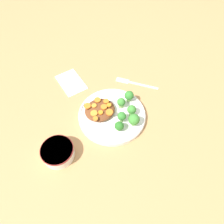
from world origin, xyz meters
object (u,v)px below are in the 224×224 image
object	(u,v)px
fork	(133,83)
napkin	(71,82)
dip_bowl	(58,152)
plate	(112,115)

from	to	relation	value
fork	napkin	xyz separation A→B (m)	(0.14, 0.24, 0.00)
dip_bowl	napkin	size ratio (longest dim) A/B	0.75
dip_bowl	napkin	xyz separation A→B (m)	(0.31, -0.17, -0.02)
dip_bowl	fork	size ratio (longest dim) A/B	0.75
plate	dip_bowl	world-z (taller)	dip_bowl
fork	dip_bowl	bearing A→B (deg)	68.96
dip_bowl	fork	bearing A→B (deg)	-67.72
dip_bowl	napkin	distance (m)	0.35
plate	napkin	bearing A→B (deg)	15.75
plate	napkin	xyz separation A→B (m)	(0.25, 0.07, -0.01)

